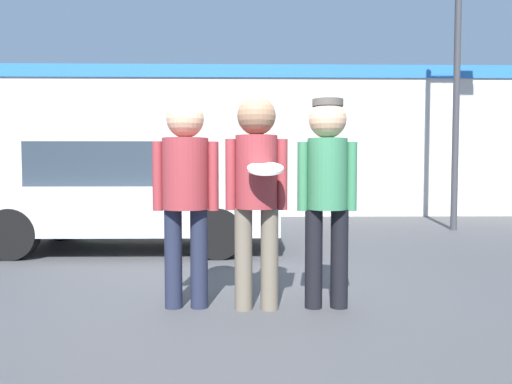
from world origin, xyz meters
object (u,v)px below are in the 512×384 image
at_px(person_right, 327,182).
at_px(shrub, 78,190).
at_px(person_left, 186,183).
at_px(street_lamp, 467,37).
at_px(parked_car_near, 129,196).
at_px(person_middle_with_frisbee, 257,182).

xyz_separation_m(person_right, shrub, (-4.37, 6.73, -0.40)).
xyz_separation_m(person_left, person_right, (1.20, -0.02, 0.00)).
bearing_deg(shrub, street_lamp, -12.17).
xyz_separation_m(parked_car_near, street_lamp, (5.81, 1.96, 2.82)).
distance_m(person_left, person_right, 1.20).
xyz_separation_m(person_left, street_lamp, (4.60, 5.04, 2.51)).
relative_size(person_left, parked_car_near, 0.41).
relative_size(person_right, shrub, 1.31).
distance_m(person_middle_with_frisbee, parked_car_near, 3.64).
bearing_deg(shrub, parked_car_near, -61.72).
distance_m(person_middle_with_frisbee, shrub, 7.77).
height_order(person_middle_with_frisbee, parked_car_near, person_middle_with_frisbee).
bearing_deg(person_middle_with_frisbee, parked_car_near, 119.95).
distance_m(person_left, person_middle_with_frisbee, 0.60).
bearing_deg(street_lamp, person_right, -123.88).
height_order(person_right, shrub, person_right).
distance_m(person_left, street_lamp, 7.27).
bearing_deg(person_right, person_middle_with_frisbee, -175.65).
height_order(person_left, person_right, person_right).
height_order(person_left, person_middle_with_frisbee, person_middle_with_frisbee).
relative_size(parked_car_near, street_lamp, 0.73).
relative_size(street_lamp, shrub, 4.34).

